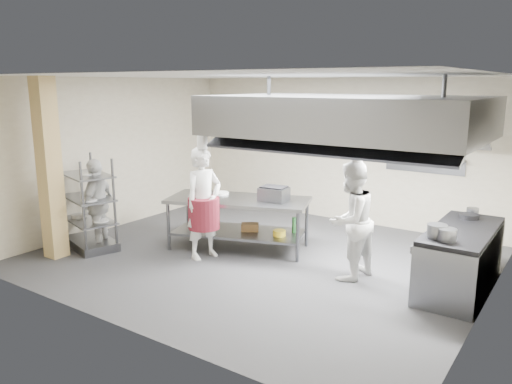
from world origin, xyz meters
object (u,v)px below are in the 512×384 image
Objects in this scene: pass_rack at (89,203)px; chef_head at (204,204)px; island at (238,223)px; cooking_range at (460,261)px; chef_plating at (98,204)px; stockpot at (437,231)px; griddle at (274,194)px; chef_line at (350,221)px.

pass_rack is 0.88× the size of chef_head.
cooking_range is at bearing -13.95° from island.
chef_head is at bearing 86.80° from chef_plating.
chef_plating is (-2.06, -1.38, 0.35)m from island.
cooking_range is 0.88m from stockpot.
island is at bearing -166.69° from griddle.
chef_plating is at bearing 123.59° from chef_head.
chef_line reaches higher than pass_rack.
pass_rack is 0.82× the size of cooking_range.
chef_head is 1.16× the size of chef_plating.
chef_head is at bearing -136.91° from griddle.
pass_rack is at bearing -155.32° from griddle.
chef_head is 3.69m from stockpot.
chef_line is 1.64m from griddle.
island is 1.50× the size of pass_rack.
chef_head is (2.02, 0.75, 0.11)m from pass_rack.
stockpot is (2.87, -0.54, -0.03)m from griddle.
cooking_range is 1.24× the size of chef_plating.
chef_plating is 3.47× the size of griddle.
chef_line reaches higher than cooking_range.
cooking_range is at bearing 119.82° from chef_line.
island is at bearing 50.76° from pass_rack.
griddle is at bearing 169.36° from stockpot.
pass_rack is 0.92× the size of chef_line.
chef_line is (2.19, -0.18, 0.44)m from island.
griddle is at bearing 48.02° from pass_rack.
stockpot is (-0.19, -0.64, 0.57)m from cooking_range.
pass_rack is at bearing -165.32° from island.
pass_rack is 6.15m from cooking_range.
chef_plating is at bearing -169.28° from stockpot.
stockpot is at bearing -107.01° from cooking_range.
chef_head is at bearing -65.95° from chef_line.
griddle is (0.60, 0.21, 0.57)m from island.
chef_plating is 6.27× the size of stockpot.
stockpot reaches higher than cooking_range.
chef_head is 1.05× the size of chef_line.
island is 2.67m from pass_rack.
chef_head is at bearing -174.14° from stockpot.
cooking_range is 1.63m from chef_line.
pass_rack is 6.38× the size of stockpot.
stockpot reaches higher than island.
stockpot is (3.48, -0.33, 0.53)m from island.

